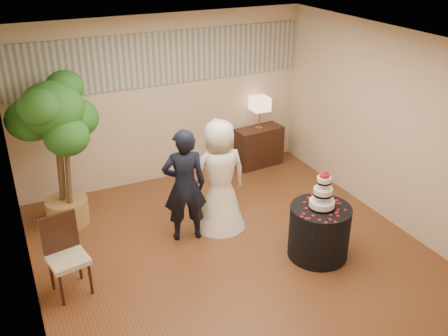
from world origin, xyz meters
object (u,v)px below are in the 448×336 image
bride (220,175)px  wedding_cake (323,190)px  groom (185,186)px  table_lamp (260,113)px  console (258,147)px  side_chair (68,258)px  cake_table (319,232)px  ficus_tree (59,153)px

bride → wedding_cake: 1.53m
groom → table_lamp: size_ratio=2.84×
console → side_chair: (-3.77, -2.19, 0.13)m
groom → cake_table: 1.90m
wedding_cake → side_chair: size_ratio=0.53×
wedding_cake → bride: bearing=124.9°
wedding_cake → table_lamp: 2.91m
table_lamp → side_chair: (-3.77, -2.19, -0.52)m
cake_table → ficus_tree: ficus_tree is taller
wedding_cake → cake_table: bearing=0.0°
cake_table → console: size_ratio=0.91×
side_chair → bride: bearing=4.5°
cake_table → table_lamp: (0.66, 2.83, 0.65)m
bride → table_lamp: bride is taller
console → table_lamp: 0.65m
table_lamp → ficus_tree: ficus_tree is taller
wedding_cake → ficus_tree: 3.66m
wedding_cake → groom: bearing=141.0°
groom → side_chair: (-1.68, -0.52, -0.33)m
wedding_cake → ficus_tree: (-2.88, 2.26, 0.14)m
bride → side_chair: bearing=15.2°
cake_table → wedding_cake: (0.00, 0.00, 0.63)m
bride → wedding_cake: (0.87, -1.24, 0.17)m
table_lamp → cake_table: bearing=-103.0°
bride → wedding_cake: bearing=125.1°
cake_table → table_lamp: table_lamp is taller
bride → ficus_tree: 2.28m
wedding_cake → console: bearing=77.0°
wedding_cake → table_lamp: table_lamp is taller
groom → cake_table: bearing=153.3°
groom → console: bearing=-129.0°
ficus_tree → side_chair: ficus_tree is taller
side_chair → groom: bearing=6.6°
bride → wedding_cake: bride is taller
ficus_tree → side_chair: bearing=-98.3°
groom → ficus_tree: 1.85m
bride → table_lamp: size_ratio=2.84×
groom → table_lamp: 2.68m
table_lamp → ficus_tree: bearing=-170.8°
cake_table → wedding_cake: wedding_cake is taller
groom → wedding_cake: (1.43, -1.16, 0.17)m
groom → ficus_tree: bearing=-25.0°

